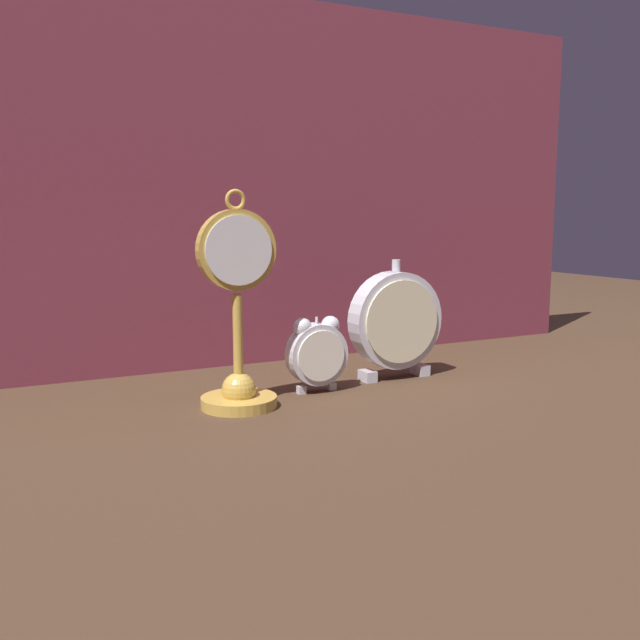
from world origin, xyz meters
name	(u,v)px	position (x,y,z in m)	size (l,w,h in m)	color
ground_plane	(345,403)	(0.00, 0.00, 0.00)	(4.00, 4.00, 0.00)	#422D1E
fabric_backdrop_drape	(258,184)	(0.00, 0.33, 0.33)	(1.43, 0.01, 0.65)	brown
pocket_watch_on_stand	(238,330)	(-0.15, 0.05, 0.11)	(0.11, 0.11, 0.31)	gold
alarm_clock_twin_bell	(317,351)	(-0.01, 0.08, 0.07)	(0.10, 0.03, 0.12)	silver
mantel_clock_silver	(396,321)	(0.15, 0.10, 0.10)	(0.16, 0.04, 0.20)	silver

